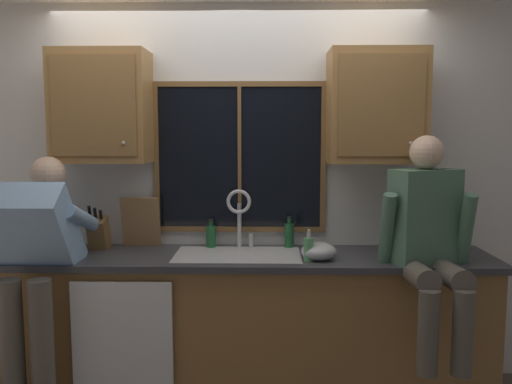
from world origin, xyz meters
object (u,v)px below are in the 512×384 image
Objects in this scene: mixing_bowl at (319,251)px; bottle_tall_clear at (211,236)px; cutting_board at (141,222)px; soap_dispenser at (309,249)px; knife_block at (99,233)px; person_sitting_on_counter at (429,235)px; person_standing at (35,260)px; bottle_green_glass at (289,235)px.

mixing_bowl is 1.13× the size of bottle_tall_clear.
soap_dispenser is at bearing -18.22° from cutting_board.
soap_dispenser is (1.37, -0.28, -0.03)m from knife_block.
knife_block is at bearing -173.78° from bottle_tall_clear.
person_sitting_on_counter is at bearing -14.69° from mixing_bowl.
mixing_bowl is at bearing 32.73° from soap_dispenser.
knife_block is 1.47× the size of mixing_bowl.
cutting_board is 1.17m from soap_dispenser.
person_standing is 7.10× the size of mixing_bowl.
bottle_green_glass is (-0.17, 0.33, 0.04)m from mixing_bowl.
soap_dispenser is at bearing 170.11° from person_sitting_on_counter.
knife_block is 0.28m from cutting_board.
knife_block is at bearing 168.28° from soap_dispenser.
person_standing reaches higher than mixing_bowl.
bottle_tall_clear is (-0.53, -0.01, -0.01)m from bottle_green_glass.
knife_block is 0.75m from bottle_tall_clear.
person_sitting_on_counter is 0.94m from bottle_green_glass.
knife_block is at bearing 170.46° from mixing_bowl.
cutting_board is at bearing -179.88° from bottle_tall_clear.
bottle_green_glass is at bearing 0.67° from cutting_board.
bottle_green_glass is (1.01, 0.01, -0.08)m from cutting_board.
mixing_bowl is (1.67, 0.20, 0.01)m from person_standing.
knife_block is at bearing 168.89° from person_sitting_on_counter.
cutting_board reaches higher than knife_block.
soap_dispenser is (-0.69, 0.12, -0.11)m from person_sitting_on_counter.
person_sitting_on_counter is 5.95× the size of bottle_green_glass.
soap_dispenser is (1.11, -0.36, -0.10)m from cutting_board.
mixing_bowl is 0.77m from bottle_tall_clear.
person_standing is at bearing -151.81° from bottle_tall_clear.
cutting_board is (0.27, 0.08, 0.06)m from knife_block.
bottle_green_glass is 0.53m from bottle_tall_clear.
mixing_bowl is at bearing 6.82° from person_standing.
person_standing is at bearing -117.92° from knife_block.
knife_block is (-2.06, 0.40, -0.08)m from person_sitting_on_counter.
soap_dispenser is at bearing -30.07° from bottle_tall_clear.
person_sitting_on_counter is 0.70m from soap_dispenser.
knife_block is at bearing -163.26° from cutting_board.
cutting_board reaches higher than bottle_green_glass.
soap_dispenser is 0.39m from bottle_green_glass.
person_sitting_on_counter is at bearing -32.20° from bottle_green_glass.
soap_dispenser reaches higher than bottle_tall_clear.
person_standing reaches higher than soap_dispenser.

